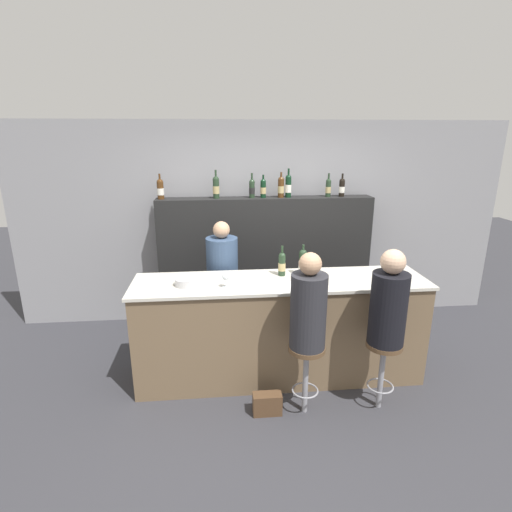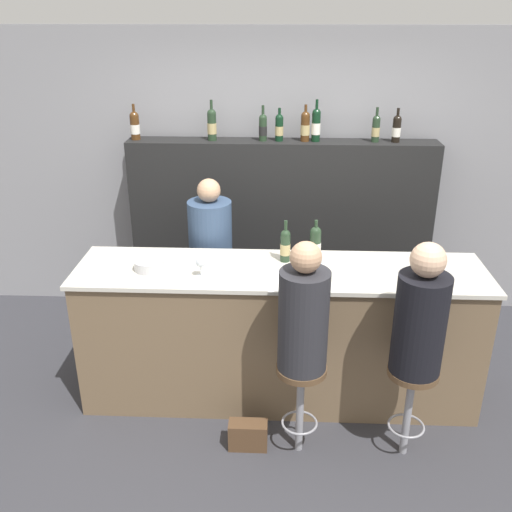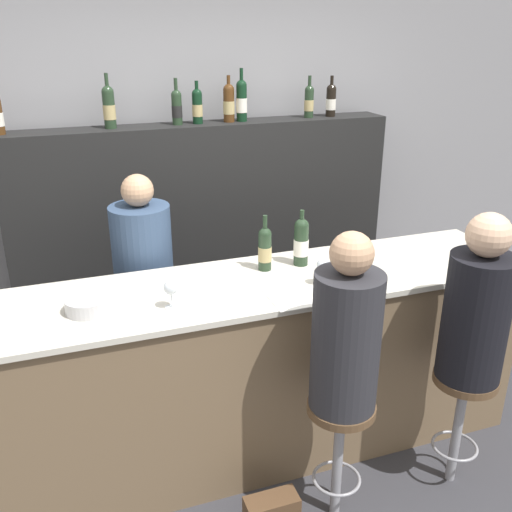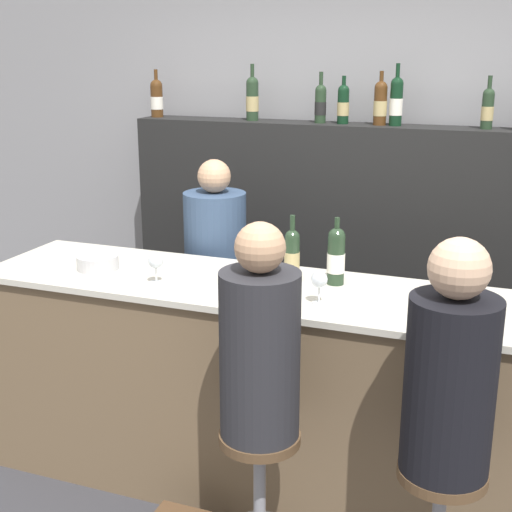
{
  "view_description": "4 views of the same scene",
  "coord_description": "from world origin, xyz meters",
  "views": [
    {
      "loc": [
        -0.59,
        -3.29,
        2.42
      ],
      "look_at": [
        -0.24,
        0.34,
        1.31
      ],
      "focal_mm": 28.0,
      "sensor_mm": 36.0,
      "label": 1
    },
    {
      "loc": [
        -0.01,
        -3.28,
        2.74
      ],
      "look_at": [
        -0.17,
        0.25,
        1.19
      ],
      "focal_mm": 40.0,
      "sensor_mm": 36.0,
      "label": 2
    },
    {
      "loc": [
        -0.96,
        -2.21,
        2.29
      ],
      "look_at": [
        -0.08,
        0.3,
        1.22
      ],
      "focal_mm": 40.0,
      "sensor_mm": 36.0,
      "label": 3
    },
    {
      "loc": [
        1.0,
        -2.6,
        2.11
      ],
      "look_at": [
        -0.09,
        0.31,
        1.2
      ],
      "focal_mm": 50.0,
      "sensor_mm": 36.0,
      "label": 4
    }
  ],
  "objects": [
    {
      "name": "wall_back",
      "position": [
        0.0,
        1.84,
        1.3
      ],
      "size": [
        6.4,
        0.05,
        2.6
      ],
      "color": "gray",
      "rests_on": "ground_plane"
    },
    {
      "name": "bar_counter",
      "position": [
        0.0,
        0.32,
        0.53
      ],
      "size": [
        2.88,
        0.69,
        1.06
      ],
      "color": "brown",
      "rests_on": "ground_plane"
    },
    {
      "name": "back_bar_cabinet",
      "position": [
        0.0,
        1.62,
        0.84
      ],
      "size": [
        2.7,
        0.28,
        1.67
      ],
      "color": "black",
      "rests_on": "ground_plane"
    },
    {
      "name": "wine_bottle_counter_0",
      "position": [
        0.03,
        0.46,
        1.18
      ],
      "size": [
        0.07,
        0.07,
        0.31
      ],
      "color": "#233823",
      "rests_on": "bar_counter"
    },
    {
      "name": "wine_bottle_counter_1",
      "position": [
        0.24,
        0.46,
        1.19
      ],
      "size": [
        0.08,
        0.08,
        0.31
      ],
      "color": "#233823",
      "rests_on": "bar_counter"
    },
    {
      "name": "wine_bottle_backbar_0",
      "position": [
        -1.28,
        1.62,
        1.8
      ],
      "size": [
        0.08,
        0.08,
        0.3
      ],
      "color": "#4C2D14",
      "rests_on": "back_bar_cabinet"
    },
    {
      "name": "wine_bottle_backbar_1",
      "position": [
        -0.61,
        1.62,
        1.81
      ],
      "size": [
        0.08,
        0.08,
        0.34
      ],
      "color": "#233823",
      "rests_on": "back_bar_cabinet"
    },
    {
      "name": "wine_bottle_backbar_2",
      "position": [
        -0.17,
        1.62,
        1.79
      ],
      "size": [
        0.07,
        0.07,
        0.3
      ],
      "color": "#233823",
      "rests_on": "back_bar_cabinet"
    },
    {
      "name": "wine_bottle_backbar_3",
      "position": [
        -0.03,
        1.62,
        1.79
      ],
      "size": [
        0.07,
        0.07,
        0.28
      ],
      "color": "black",
      "rests_on": "back_bar_cabinet"
    },
    {
      "name": "wine_bottle_backbar_4",
      "position": [
        0.19,
        1.62,
        1.8
      ],
      "size": [
        0.08,
        0.08,
        0.31
      ],
      "color": "#4C2D14",
      "rests_on": "back_bar_cabinet"
    },
    {
      "name": "wine_bottle_backbar_5",
      "position": [
        0.28,
        1.62,
        1.82
      ],
      "size": [
        0.08,
        0.08,
        0.35
      ],
      "color": "black",
      "rests_on": "back_bar_cabinet"
    },
    {
      "name": "wine_bottle_backbar_6",
      "position": [
        0.79,
        1.62,
        1.79
      ],
      "size": [
        0.07,
        0.07,
        0.29
      ],
      "color": "#233823",
      "rests_on": "back_bar_cabinet"
    },
    {
      "name": "wine_glass_0",
      "position": [
        -0.54,
        0.18,
        1.16
      ],
      "size": [
        0.07,
        0.07,
        0.14
      ],
      "color": "silver",
      "rests_on": "bar_counter"
    },
    {
      "name": "wine_glass_1",
      "position": [
        0.24,
        0.18,
        1.16
      ],
      "size": [
        0.07,
        0.07,
        0.14
      ],
      "color": "silver",
      "rests_on": "bar_counter"
    },
    {
      "name": "metal_bowl",
      "position": [
        -0.91,
        0.28,
        1.09
      ],
      "size": [
        0.21,
        0.21,
        0.07
      ],
      "color": "#B7B7BC",
      "rests_on": "bar_counter"
    },
    {
      "name": "tasting_menu",
      "position": [
        0.03,
        0.12,
        1.06
      ],
      "size": [
        0.21,
        0.3,
        0.0
      ],
      "color": "white",
      "rests_on": "bar_counter"
    },
    {
      "name": "bar_stool_left",
      "position": [
        0.14,
        -0.27,
        0.5
      ],
      "size": [
        0.32,
        0.32,
        0.66
      ],
      "color": "gray",
      "rests_on": "ground_plane"
    },
    {
      "name": "guest_seated_left",
      "position": [
        0.14,
        -0.27,
        1.03
      ],
      "size": [
        0.31,
        0.31,
        0.85
      ],
      "color": "#28282D",
      "rests_on": "bar_stool_left"
    },
    {
      "name": "bar_stool_right",
      "position": [
        0.84,
        -0.27,
        0.5
      ],
      "size": [
        0.32,
        0.32,
        0.66
      ],
      "color": "gray",
      "rests_on": "ground_plane"
    },
    {
      "name": "guest_seated_right",
      "position": [
        0.84,
        -0.27,
        1.04
      ],
      "size": [
        0.32,
        0.32,
        0.85
      ],
      "color": "black",
      "rests_on": "bar_stool_right"
    },
    {
      "name": "bartender",
      "position": [
        -0.56,
        0.91,
        0.7
      ],
      "size": [
        0.35,
        0.35,
        1.53
      ],
      "color": "#334766",
      "rests_on": "ground_plane"
    }
  ]
}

